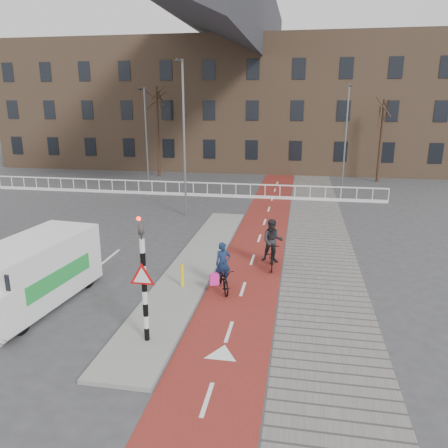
# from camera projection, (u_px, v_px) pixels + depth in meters

# --- Properties ---
(ground) EXTENTS (120.00, 120.00, 0.00)m
(ground) POSITION_uv_depth(u_px,v_px,m) (187.00, 312.00, 13.73)
(ground) COLOR #38383A
(ground) RESTS_ON ground
(bike_lane) EXTENTS (2.50, 60.00, 0.01)m
(bike_lane) POSITION_uv_depth(u_px,v_px,m) (263.00, 227.00, 22.95)
(bike_lane) COLOR maroon
(bike_lane) RESTS_ON ground
(sidewalk) EXTENTS (3.00, 60.00, 0.01)m
(sidewalk) POSITION_uv_depth(u_px,v_px,m) (317.00, 230.00, 22.49)
(sidewalk) COLOR slate
(sidewalk) RESTS_ON ground
(curb_island) EXTENTS (1.80, 16.00, 0.12)m
(curb_island) POSITION_uv_depth(u_px,v_px,m) (195.00, 264.00, 17.62)
(curb_island) COLOR gray
(curb_island) RESTS_ON ground
(traffic_signal) EXTENTS (0.80, 0.80, 3.68)m
(traffic_signal) POSITION_uv_depth(u_px,v_px,m) (144.00, 276.00, 11.37)
(traffic_signal) COLOR black
(traffic_signal) RESTS_ON curb_island
(bollard) EXTENTS (0.12, 0.12, 0.81)m
(bollard) POSITION_uv_depth(u_px,v_px,m) (182.00, 275.00, 15.24)
(bollard) COLOR yellow
(bollard) RESTS_ON curb_island
(cyclist_near) EXTENTS (1.15, 1.72, 1.73)m
(cyclist_near) POSITION_uv_depth(u_px,v_px,m) (223.00, 275.00, 15.14)
(cyclist_near) COLOR black
(cyclist_near) RESTS_ON bike_lane
(cyclist_far) EXTENTS (0.88, 1.86, 1.97)m
(cyclist_far) POSITION_uv_depth(u_px,v_px,m) (272.00, 248.00, 17.18)
(cyclist_far) COLOR black
(cyclist_far) RESTS_ON bike_lane
(van) EXTENTS (2.48, 5.14, 2.13)m
(van) POSITION_uv_depth(u_px,v_px,m) (31.00, 272.00, 13.92)
(van) COLOR white
(van) RESTS_ON ground
(railing) EXTENTS (28.00, 0.10, 0.99)m
(railing) POSITION_uv_depth(u_px,v_px,m) (179.00, 191.00, 30.59)
(railing) COLOR silver
(railing) RESTS_ON ground
(townhouse_row) EXTENTS (46.00, 10.00, 15.90)m
(townhouse_row) POSITION_uv_depth(u_px,v_px,m) (239.00, 86.00, 42.44)
(townhouse_row) COLOR #7F6047
(townhouse_row) RESTS_ON ground
(tree_mid) EXTENTS (0.24, 0.24, 7.58)m
(tree_mid) POSITION_uv_depth(u_px,v_px,m) (158.00, 132.00, 37.62)
(tree_mid) COLOR black
(tree_mid) RESTS_ON ground
(tree_right) EXTENTS (0.27, 0.27, 6.53)m
(tree_right) POSITION_uv_depth(u_px,v_px,m) (381.00, 141.00, 35.05)
(tree_right) COLOR black
(tree_right) RESTS_ON ground
(streetlight_near) EXTENTS (0.12, 0.12, 8.53)m
(streetlight_near) POSITION_uv_depth(u_px,v_px,m) (184.00, 141.00, 24.19)
(streetlight_near) COLOR slate
(streetlight_near) RESTS_ON ground
(streetlight_left) EXTENTS (0.12, 0.12, 7.39)m
(streetlight_left) POSITION_uv_depth(u_px,v_px,m) (146.00, 136.00, 34.61)
(streetlight_left) COLOR slate
(streetlight_left) RESTS_ON ground
(streetlight_right) EXTENTS (0.12, 0.12, 7.56)m
(streetlight_right) POSITION_uv_depth(u_px,v_px,m) (346.00, 138.00, 32.36)
(streetlight_right) COLOR slate
(streetlight_right) RESTS_ON ground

